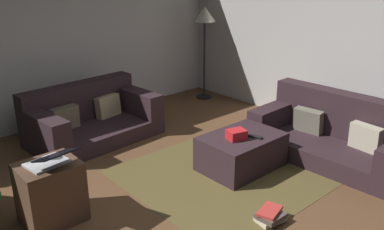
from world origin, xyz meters
name	(u,v)px	position (x,y,z in m)	size (l,w,h in m)	color
ground_plane	(178,219)	(0.00, 0.00, 0.00)	(6.40, 6.40, 0.00)	brown
rear_partition	(29,37)	(0.00, 3.14, 1.30)	(6.40, 0.12, 2.60)	#BCB7B2
corner_partition	(362,40)	(3.14, 0.00, 1.30)	(0.12, 6.40, 2.60)	#B5B0AB
couch_left	(90,119)	(0.34, 2.26, 0.28)	(1.72, 1.06, 0.72)	#2D1E23
couch_right	(334,135)	(2.26, -0.25, 0.28)	(0.93, 1.89, 0.77)	#2D1E23
ottoman	(241,152)	(1.21, 0.31, 0.20)	(0.92, 0.64, 0.40)	#2D1E23
gift_box	(236,134)	(1.09, 0.28, 0.46)	(0.20, 0.16, 0.11)	red
tv_remote	(255,137)	(1.27, 0.17, 0.41)	(0.05, 0.16, 0.02)	black
side_table	(51,192)	(-0.87, 0.75, 0.29)	(0.52, 0.44, 0.58)	#4C3323
laptop	(50,160)	(-0.86, 0.69, 0.63)	(0.39, 0.46, 0.19)	silver
book_stack	(270,216)	(0.60, -0.60, 0.06)	(0.29, 0.24, 0.12)	beige
corner_lamp	(205,21)	(2.73, 2.55, 1.33)	(0.36, 0.36, 1.57)	black
area_rug	(241,167)	(1.21, 0.31, 0.00)	(2.60, 2.00, 0.01)	brown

